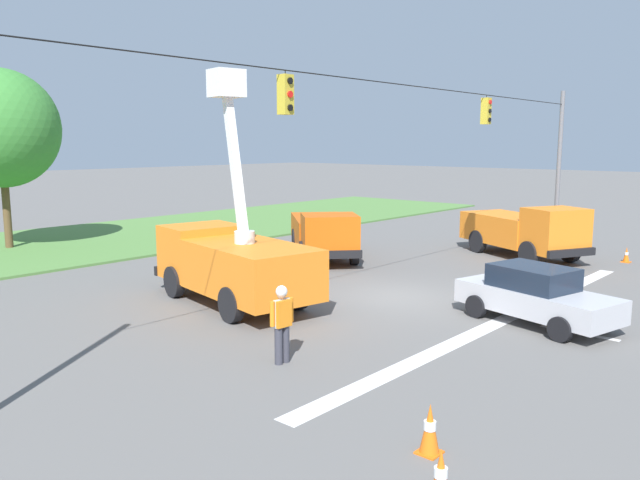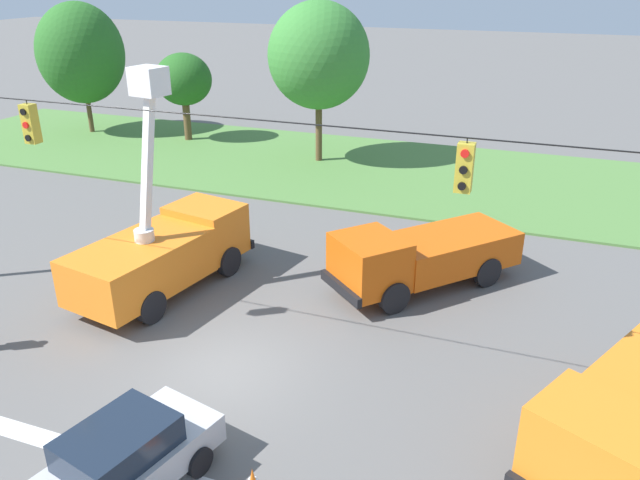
# 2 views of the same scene
# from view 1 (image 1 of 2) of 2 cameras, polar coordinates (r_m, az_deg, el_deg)

# --- Properties ---
(ground_plane) EXTENTS (200.00, 200.00, 0.00)m
(ground_plane) POSITION_cam_1_polar(r_m,az_deg,el_deg) (20.04, 7.04, -5.22)
(ground_plane) COLOR #605E5B
(grass_verge) EXTENTS (56.00, 12.00, 0.10)m
(grass_verge) POSITION_cam_1_polar(r_m,az_deg,el_deg) (33.46, -19.24, 0.10)
(grass_verge) COLOR #517F3D
(grass_verge) RESTS_ON ground
(lane_markings) EXTENTS (17.60, 15.25, 0.01)m
(lane_markings) POSITION_cam_1_polar(r_m,az_deg,el_deg) (17.75, 21.02, -7.60)
(lane_markings) COLOR silver
(lane_markings) RESTS_ON ground
(signal_gantry) EXTENTS (26.20, 0.33, 7.20)m
(signal_gantry) POSITION_cam_1_polar(r_m,az_deg,el_deg) (19.51, 7.40, 7.01)
(signal_gantry) COLOR slate
(signal_gantry) RESTS_ON ground
(tree_centre) EXTENTS (5.12, 5.21, 8.16)m
(tree_centre) POSITION_cam_1_polar(r_m,az_deg,el_deg) (31.74, -27.19, 9.05)
(tree_centre) COLOR brown
(tree_centre) RESTS_ON ground
(utility_truck_bucket_lift) EXTENTS (3.53, 6.63, 6.98)m
(utility_truck_bucket_lift) POSITION_cam_1_polar(r_m,az_deg,el_deg) (19.09, -7.99, -1.68)
(utility_truck_bucket_lift) COLOR orange
(utility_truck_bucket_lift) RESTS_ON ground
(utility_truck_support_near) EXTENTS (4.70, 6.33, 2.30)m
(utility_truck_support_near) POSITION_cam_1_polar(r_m,az_deg,el_deg) (27.91, 18.22, 0.85)
(utility_truck_support_near) COLOR orange
(utility_truck_support_near) RESTS_ON ground
(utility_truck_support_far) EXTENTS (5.88, 6.25, 2.08)m
(utility_truck_support_far) POSITION_cam_1_polar(r_m,az_deg,el_deg) (26.51, 0.31, 0.72)
(utility_truck_support_far) COLOR #D6560F
(utility_truck_support_far) RESTS_ON ground
(sedan_silver) EXTENTS (2.72, 4.59, 1.56)m
(sedan_silver) POSITION_cam_1_polar(r_m,az_deg,el_deg) (17.89, 19.11, -4.76)
(sedan_silver) COLOR #B7B7BC
(sedan_silver) RESTS_ON ground
(road_worker) EXTENTS (0.65, 0.27, 1.77)m
(road_worker) POSITION_cam_1_polar(r_m,az_deg,el_deg) (13.87, -3.51, -7.28)
(road_worker) COLOR #383842
(road_worker) RESTS_ON ground
(traffic_cone_foreground_left) EXTENTS (0.36, 0.36, 0.78)m
(traffic_cone_foreground_left) POSITION_cam_1_polar(r_m,az_deg,el_deg) (20.52, 19.55, -4.23)
(traffic_cone_foreground_left) COLOR orange
(traffic_cone_foreground_left) RESTS_ON ground
(traffic_cone_foreground_right) EXTENTS (0.36, 0.36, 0.79)m
(traffic_cone_foreground_right) POSITION_cam_1_polar(r_m,az_deg,el_deg) (9.15, 10.98, -20.43)
(traffic_cone_foreground_right) COLOR orange
(traffic_cone_foreground_right) RESTS_ON ground
(traffic_cone_mid_right) EXTENTS (0.36, 0.36, 0.82)m
(traffic_cone_mid_right) POSITION_cam_1_polar(r_m,az_deg,el_deg) (10.37, 10.01, -16.63)
(traffic_cone_mid_right) COLOR orange
(traffic_cone_mid_right) RESTS_ON ground
(traffic_cone_near_bucket) EXTENTS (0.36, 0.36, 0.64)m
(traffic_cone_near_bucket) POSITION_cam_1_polar(r_m,az_deg,el_deg) (28.52, 26.22, -1.24)
(traffic_cone_near_bucket) COLOR orange
(traffic_cone_near_bucket) RESTS_ON ground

